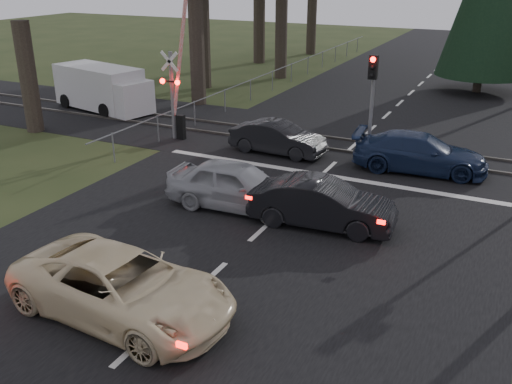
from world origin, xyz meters
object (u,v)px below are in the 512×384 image
Objects in this scene: silver_car at (236,185)px; dark_car_far at (278,138)px; crossing_signal at (177,93)px; cream_coupe at (122,286)px; white_van at (104,89)px; traffic_signal_center at (372,89)px; blue_sedan at (420,153)px; dark_hatchback at (322,204)px.

silver_car is 1.13× the size of dark_car_far.
crossing_signal reaches higher than cream_coupe.
dark_car_far is 11.48m from white_van.
white_van is at bearing 172.63° from traffic_signal_center.
blue_sedan is at bearing 2.25° from crossing_signal.
dark_hatchback is 0.70× the size of white_van.
traffic_signal_center is 14.85m from white_van.
traffic_signal_center is at bearing -0.85° from dark_hatchback.
silver_car is at bearing 9.05° from cream_coupe.
cream_coupe reaches higher than dark_hatchback.
traffic_signal_center is at bearing 6.15° from crossing_signal.
crossing_signal is at bearing -10.39° from white_van.
white_van reaches higher than dark_hatchback.
cream_coupe reaches higher than dark_car_far.
dark_hatchback is (0.46, -6.61, -2.10)m from traffic_signal_center.
blue_sedan is (1.64, 6.13, 0.01)m from dark_hatchback.
crossing_signal is 8.36m from traffic_signal_center.
crossing_signal is 1.63× the size of dark_hatchback.
silver_car is at bearing 83.50° from dark_hatchback.
silver_car is 5.78m from dark_car_far.
dark_hatchback is 1.08× the size of dark_car_far.
traffic_signal_center is 6.95m from dark_hatchback.
crossing_signal is 1.33× the size of cream_coupe.
traffic_signal_center is 0.78× the size of cream_coupe.
white_van is (-6.36, 2.79, -0.91)m from crossing_signal.
cream_coupe is 12.16m from dark_car_far.
dark_hatchback is at bearing -94.24° from silver_car.
dark_hatchback is 17.33m from white_van.
crossing_signal is 4.98m from dark_car_far.
traffic_signal_center reaches higher than silver_car.
crossing_signal is 1.14× the size of white_van.
white_van is (-12.21, 8.42, 0.38)m from silver_car.
crossing_signal reaches higher than silver_car.
crossing_signal is 1.42× the size of blue_sedan.
silver_car is at bearing -166.12° from dark_car_far.
silver_car is 0.73× the size of white_van.
blue_sedan is (4.53, 6.04, -0.05)m from silver_car.
white_van reaches higher than blue_sedan.
dark_car_far is at bearing 87.77° from blue_sedan.
dark_hatchback is at bearing -16.27° from cream_coupe.
silver_car reaches higher than dark_car_far.
crossing_signal reaches higher than traffic_signal_center.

